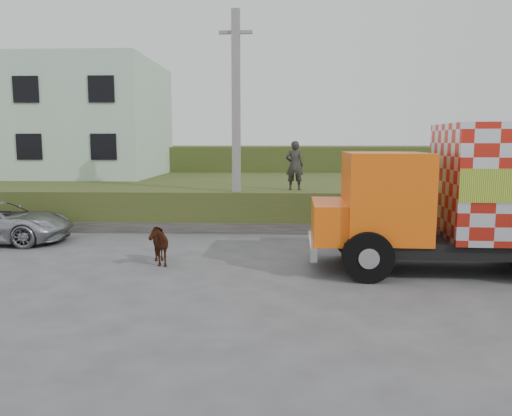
{
  "coord_description": "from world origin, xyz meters",
  "views": [
    {
      "loc": [
        0.55,
        -13.79,
        3.34
      ],
      "look_at": [
        -0.13,
        1.46,
        1.3
      ],
      "focal_mm": 35.0,
      "sensor_mm": 36.0,
      "label": 1
    }
  ],
  "objects_px": {
    "pedestrian": "(295,165)",
    "cargo_truck": "(499,197)",
    "utility_pole": "(236,121)",
    "cow": "(156,243)"
  },
  "relations": [
    {
      "from": "utility_pole",
      "to": "cargo_truck",
      "type": "xyz_separation_m",
      "value": [
        7.16,
        -5.51,
        -2.13
      ]
    },
    {
      "from": "pedestrian",
      "to": "cargo_truck",
      "type": "bearing_deg",
      "value": 134.31
    },
    {
      "from": "cargo_truck",
      "to": "pedestrian",
      "type": "distance_m",
      "value": 7.95
    },
    {
      "from": "utility_pole",
      "to": "pedestrian",
      "type": "distance_m",
      "value": 2.79
    },
    {
      "from": "utility_pole",
      "to": "cow",
      "type": "height_order",
      "value": "utility_pole"
    },
    {
      "from": "cargo_truck",
      "to": "pedestrian",
      "type": "height_order",
      "value": "cargo_truck"
    },
    {
      "from": "cow",
      "to": "pedestrian",
      "type": "relative_size",
      "value": 0.73
    },
    {
      "from": "pedestrian",
      "to": "utility_pole",
      "type": "bearing_deg",
      "value": 21.92
    },
    {
      "from": "utility_pole",
      "to": "cargo_truck",
      "type": "relative_size",
      "value": 0.93
    },
    {
      "from": "utility_pole",
      "to": "cow",
      "type": "bearing_deg",
      "value": -109.13
    }
  ]
}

